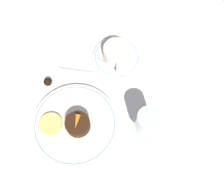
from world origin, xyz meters
TOP-DOWN VIEW (x-y plane):
  - ground_plane at (0.00, 0.00)m, footprint 3.00×3.00m
  - dinner_plate at (0.03, -0.02)m, footprint 0.26×0.26m
  - saucer at (-0.20, 0.12)m, footprint 0.16×0.16m
  - coffee_cup at (-0.20, 0.11)m, footprint 0.11×0.09m
  - spoon at (-0.15, 0.11)m, footprint 0.09×0.10m
  - wine_glass at (0.05, 0.19)m, footprint 0.07×0.07m
  - fork at (-0.15, 0.03)m, footprint 0.05×0.18m
  - dessert_cake at (0.03, -0.01)m, footprint 0.07×0.07m
  - carrot_garnish at (0.03, -0.01)m, footprint 0.04×0.02m
  - pineapple_slice at (0.03, -0.09)m, footprint 0.07×0.07m
  - chocolate_truffle at (-0.11, -0.11)m, footprint 0.03×0.03m

SIDE VIEW (x-z plane):
  - ground_plane at x=0.00m, z-range 0.00..0.00m
  - fork at x=-0.15m, z-range 0.00..0.01m
  - saucer at x=-0.20m, z-range 0.00..0.01m
  - dinner_plate at x=0.03m, z-range 0.00..0.02m
  - spoon at x=-0.15m, z-range 0.01..0.01m
  - chocolate_truffle at x=-0.11m, z-range 0.00..0.03m
  - pineapple_slice at x=0.03m, z-range 0.01..0.02m
  - dessert_cake at x=0.03m, z-range 0.01..0.05m
  - coffee_cup at x=-0.20m, z-range 0.01..0.06m
  - carrot_garnish at x=0.03m, z-range 0.05..0.07m
  - wine_glass at x=0.05m, z-range 0.02..0.15m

